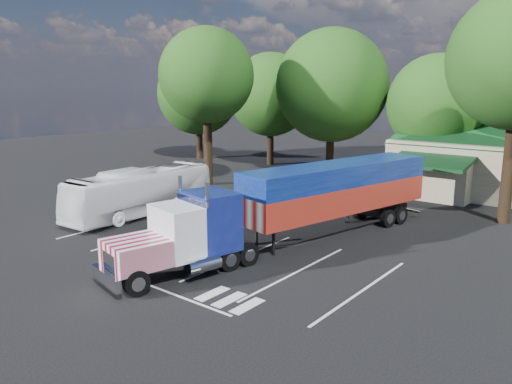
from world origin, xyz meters
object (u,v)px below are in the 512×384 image
Objects in this scene: semi_truck at (304,199)px; bicycle at (351,213)px; woman at (224,232)px; tour_bus at (141,192)px; silver_sedan at (429,184)px.

semi_truck is 10.97× the size of bicycle.
semi_truck is 4.43m from woman.
tour_bus reaches higher than woman.
woman is at bearing -115.39° from semi_truck.
tour_bus is (-11.13, -6.96, 1.00)m from bicycle.
semi_truck is 16.26m from silver_sedan.
tour_bus is (-8.60, 1.70, 0.64)m from woman.
woman is 0.16× the size of tour_bus.
silver_sedan is (0.87, 10.77, 0.22)m from bicycle.
bicycle is at bearing -18.44° from woman.
tour_bus is at bearing -158.98° from semi_truck.
semi_truck is at bearing -176.89° from silver_sedan.
silver_sedan is at bearing 100.19° from semi_truck.
semi_truck reaches higher than tour_bus.
woman is 0.93× the size of bicycle.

